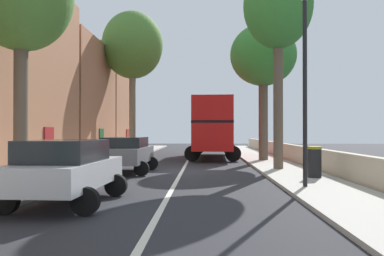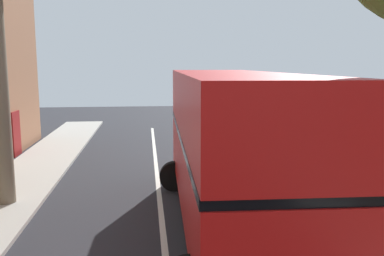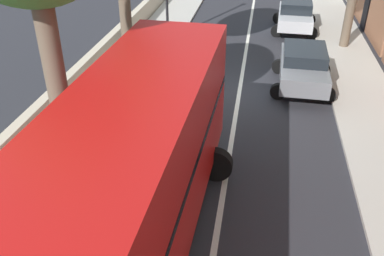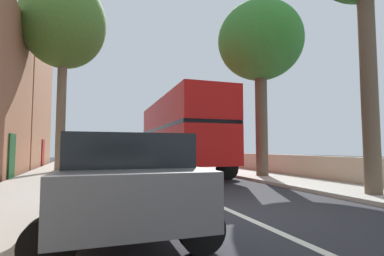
% 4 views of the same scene
% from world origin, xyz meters
% --- Properties ---
extents(double_decker_bus, '(3.79, 10.39, 4.06)m').
position_xyz_m(double_decker_bus, '(1.70, 9.36, 2.35)').
color(double_decker_bus, red).
rests_on(double_decker_bus, ground).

